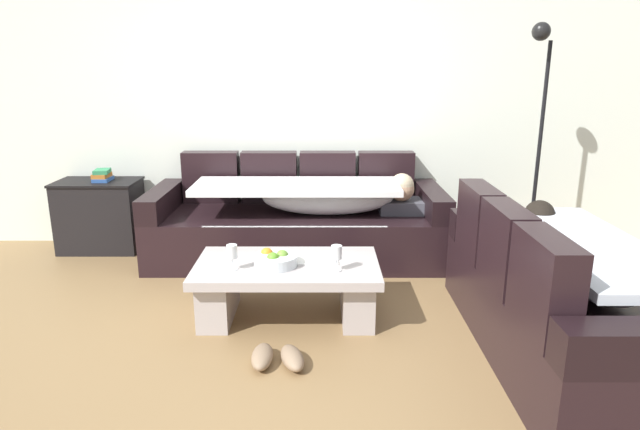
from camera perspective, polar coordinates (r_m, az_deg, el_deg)
The scene contains 13 objects.
ground_plane at distance 3.32m, azimuth -4.85°, elevation -13.94°, with size 14.00×14.00×0.00m, color olive.
back_wall at distance 5.05m, azimuth -3.06°, elevation 12.20°, with size 9.00×0.10×2.70m, color white.
couch_along_wall at distance 4.70m, azimuth -1.66°, elevation -0.68°, with size 2.48×0.92×0.88m.
couch_near_window at distance 3.45m, azimuth 24.30°, elevation -7.98°, with size 0.92×1.97×0.88m.
coffee_table at distance 3.62m, azimuth -3.23°, elevation -7.16°, with size 1.20×0.68×0.38m.
fruit_bowl at distance 3.52m, azimuth -4.52°, elevation -4.68°, with size 0.28×0.28×0.10m.
wine_glass_near_left at distance 3.46m, azimuth -9.00°, elevation -3.90°, with size 0.07×0.07×0.17m.
wine_glass_near_right at distance 3.40m, azimuth 1.98°, elevation -4.04°, with size 0.07×0.07×0.17m.
open_magazine at distance 3.62m, azimuth -0.15°, elevation -4.67°, with size 0.28×0.21×0.01m, color white.
side_cabinet at distance 5.30m, azimuth -21.83°, elevation -0.02°, with size 0.72×0.44×0.64m.
book_stack_on_cabinet at distance 5.21m, azimuth -21.65°, elevation 3.90°, with size 0.15×0.21×0.10m.
floor_lamp at distance 4.76m, azimuth 22.02°, elevation 8.11°, with size 0.33×0.31×1.95m.
pair_of_shoes at distance 3.16m, azimuth -4.30°, elevation -14.65°, with size 0.33×0.30×0.09m.
Camera 1 is at (0.28, -2.89, 1.62)m, focal length 30.49 mm.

